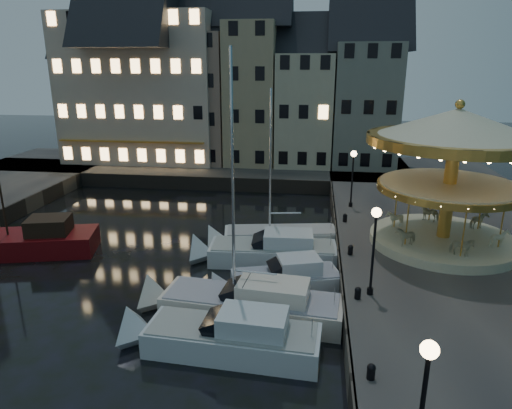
# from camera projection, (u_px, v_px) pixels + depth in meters

# --- Properties ---
(ground) EXTENTS (160.00, 160.00, 0.00)m
(ground) POSITION_uv_depth(u_px,v_px,m) (212.00, 319.00, 21.27)
(ground) COLOR black
(ground) RESTS_ON ground
(quay_east) EXTENTS (16.00, 56.00, 1.30)m
(quay_east) POSITION_uv_depth(u_px,v_px,m) (486.00, 269.00, 25.01)
(quay_east) COLOR #474442
(quay_east) RESTS_ON ground
(quay_north) EXTENTS (44.00, 12.00, 1.30)m
(quay_north) POSITION_uv_depth(u_px,v_px,m) (197.00, 169.00, 48.58)
(quay_north) COLOR #474442
(quay_north) RESTS_ON ground
(quaywall_e) EXTENTS (0.15, 44.00, 1.30)m
(quaywall_e) POSITION_uv_depth(u_px,v_px,m) (338.00, 261.00, 26.01)
(quaywall_e) COLOR #47423A
(quaywall_e) RESTS_ON ground
(quaywall_n) EXTENTS (48.00, 0.15, 1.30)m
(quaywall_n) POSITION_uv_depth(u_px,v_px,m) (201.00, 184.00, 42.65)
(quaywall_n) COLOR #47423A
(quaywall_n) RESTS_ON ground
(streetlamp_a) EXTENTS (0.44, 0.44, 4.17)m
(streetlamp_a) POSITION_uv_depth(u_px,v_px,m) (424.00, 395.00, 10.66)
(streetlamp_a) COLOR black
(streetlamp_a) RESTS_ON quay_east
(streetlamp_b) EXTENTS (0.44, 0.44, 4.17)m
(streetlamp_b) POSITION_uv_depth(u_px,v_px,m) (374.00, 239.00, 20.13)
(streetlamp_b) COLOR black
(streetlamp_b) RESTS_ON quay_east
(streetlamp_c) EXTENTS (0.44, 0.44, 4.17)m
(streetlamp_c) POSITION_uv_depth(u_px,v_px,m) (353.00, 171.00, 32.91)
(streetlamp_c) COLOR black
(streetlamp_c) RESTS_ON quay_east
(bollard_a) EXTENTS (0.30, 0.30, 0.57)m
(bollard_a) POSITION_uv_depth(u_px,v_px,m) (371.00, 371.00, 15.24)
(bollard_a) COLOR black
(bollard_a) RESTS_ON quay_east
(bollard_b) EXTENTS (0.30, 0.30, 0.57)m
(bollard_b) POSITION_uv_depth(u_px,v_px,m) (358.00, 292.00, 20.45)
(bollard_b) COLOR black
(bollard_b) RESTS_ON quay_east
(bollard_c) EXTENTS (0.30, 0.30, 0.57)m
(bollard_c) POSITION_uv_depth(u_px,v_px,m) (350.00, 249.00, 25.18)
(bollard_c) COLOR black
(bollard_c) RESTS_ON quay_east
(bollard_d) EXTENTS (0.30, 0.30, 0.57)m
(bollard_d) POSITION_uv_depth(u_px,v_px,m) (345.00, 217.00, 30.39)
(bollard_d) COLOR black
(bollard_d) RESTS_ON quay_east
(townhouse_na) EXTENTS (5.50, 8.00, 12.80)m
(townhouse_na) POSITION_uv_depth(u_px,v_px,m) (96.00, 98.00, 49.80)
(townhouse_na) COLOR tan
(townhouse_na) RESTS_ON quay_north
(townhouse_nb) EXTENTS (6.16, 8.00, 13.80)m
(townhouse_nb) POSITION_uv_depth(u_px,v_px,m) (144.00, 94.00, 48.97)
(townhouse_nb) COLOR gray
(townhouse_nb) RESTS_ON quay_north
(townhouse_nc) EXTENTS (6.82, 8.00, 14.80)m
(townhouse_nc) POSITION_uv_depth(u_px,v_px,m) (199.00, 89.00, 48.07)
(townhouse_nc) COLOR gray
(townhouse_nc) RESTS_ON quay_north
(townhouse_nd) EXTENTS (5.50, 8.00, 15.80)m
(townhouse_nd) POSITION_uv_depth(u_px,v_px,m) (253.00, 85.00, 47.20)
(townhouse_nd) COLOR gray
(townhouse_nd) RESTS_ON quay_north
(townhouse_ne) EXTENTS (6.16, 8.00, 12.80)m
(townhouse_ne) POSITION_uv_depth(u_px,v_px,m) (305.00, 100.00, 46.97)
(townhouse_ne) COLOR #ACA98E
(townhouse_ne) RESTS_ON quay_north
(townhouse_nf) EXTENTS (6.82, 8.00, 13.80)m
(townhouse_nf) POSITION_uv_depth(u_px,v_px,m) (365.00, 96.00, 46.06)
(townhouse_nf) COLOR slate
(townhouse_nf) RESTS_ON quay_north
(hotel_corner) EXTENTS (17.60, 9.00, 16.80)m
(hotel_corner) POSITION_uv_depth(u_px,v_px,m) (143.00, 79.00, 48.52)
(hotel_corner) COLOR beige
(hotel_corner) RESTS_ON quay_north
(motorboat_b) EXTENTS (8.24, 2.86, 2.15)m
(motorboat_b) POSITION_uv_depth(u_px,v_px,m) (223.00, 338.00, 18.74)
(motorboat_b) COLOR silver
(motorboat_b) RESTS_ON ground
(motorboat_c) EXTENTS (9.50, 3.32, 12.58)m
(motorboat_c) POSITION_uv_depth(u_px,v_px,m) (244.00, 304.00, 21.32)
(motorboat_c) COLOR beige
(motorboat_c) RESTS_ON ground
(motorboat_d) EXTENTS (6.62, 3.81, 2.15)m
(motorboat_d) POSITION_uv_depth(u_px,v_px,m) (278.00, 282.00, 23.50)
(motorboat_d) COLOR silver
(motorboat_d) RESTS_ON ground
(motorboat_e) EXTENTS (8.61, 2.92, 2.15)m
(motorboat_e) POSITION_uv_depth(u_px,v_px,m) (266.00, 252.00, 27.23)
(motorboat_e) COLOR silver
(motorboat_e) RESTS_ON ground
(motorboat_f) EXTENTS (8.37, 3.41, 11.06)m
(motorboat_f) POSITION_uv_depth(u_px,v_px,m) (272.00, 238.00, 29.70)
(motorboat_f) COLOR silver
(motorboat_f) RESTS_ON ground
(red_fishing_boat) EXTENTS (8.81, 4.84, 6.21)m
(red_fishing_boat) POSITION_uv_depth(u_px,v_px,m) (30.00, 242.00, 28.50)
(red_fishing_boat) COLOR #5F090D
(red_fishing_boat) RESTS_ON ground
(carousel) EXTENTS (9.49, 9.49, 8.30)m
(carousel) POSITION_uv_depth(u_px,v_px,m) (454.00, 152.00, 25.05)
(carousel) COLOR beige
(carousel) RESTS_ON quay_east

